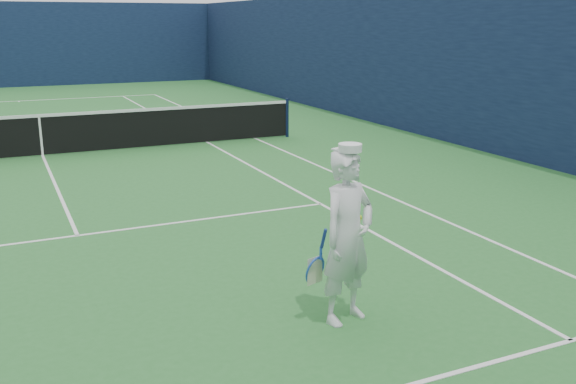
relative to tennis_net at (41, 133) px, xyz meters
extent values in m
plane|color=#296C2D|center=(0.00, 0.00, -0.55)|extent=(80.00, 80.00, 0.00)
cube|color=white|center=(0.00, 11.88, -0.55)|extent=(11.03, 0.06, 0.01)
cube|color=white|center=(5.49, 0.00, -0.55)|extent=(0.06, 23.83, 0.01)
cube|color=white|center=(4.12, 0.00, -0.55)|extent=(0.06, 23.77, 0.01)
cube|color=white|center=(0.00, 6.40, -0.55)|extent=(8.23, 0.06, 0.01)
cube|color=white|center=(0.00, -6.40, -0.55)|extent=(8.23, 0.06, 0.01)
cube|color=white|center=(0.00, 0.00, -0.55)|extent=(0.06, 12.80, 0.01)
cube|color=white|center=(0.00, 11.73, -0.55)|extent=(0.06, 0.30, 0.01)
cube|color=#101D3B|center=(0.00, 18.00, 1.45)|extent=(20.12, 0.12, 4.00)
cube|color=#0F1A39|center=(10.00, 0.00, 1.45)|extent=(0.12, 36.12, 4.00)
cylinder|color=#141E4C|center=(6.40, 0.00, -0.02)|extent=(0.09, 0.09, 1.07)
cube|color=black|center=(0.00, 0.00, -0.05)|extent=(12.79, 0.02, 0.92)
cube|color=white|center=(0.00, 0.00, 0.42)|extent=(12.79, 0.04, 0.07)
cube|color=white|center=(0.00, 0.00, -0.08)|extent=(0.05, 0.03, 0.94)
imported|color=white|center=(2.29, -10.51, 0.38)|extent=(0.79, 0.63, 1.87)
cylinder|color=white|center=(2.29, -10.51, 1.34)|extent=(0.24, 0.24, 0.08)
cube|color=white|center=(2.25, -10.38, 1.31)|extent=(0.20, 0.15, 0.02)
cylinder|color=navy|center=(2.00, -10.51, 0.41)|extent=(0.06, 0.10, 0.22)
cube|color=blue|center=(2.00, -10.46, 0.23)|extent=(0.03, 0.03, 0.14)
torus|color=blue|center=(1.96, -10.40, 0.03)|extent=(0.31, 0.18, 0.29)
cube|color=beige|center=(1.96, -10.40, 0.03)|extent=(0.21, 0.07, 0.30)
sphere|color=#E0EF1B|center=(2.50, -10.33, 0.47)|extent=(0.07, 0.07, 0.07)
sphere|color=#E0EF1B|center=(2.54, -10.30, 0.50)|extent=(0.07, 0.07, 0.07)
camera|label=1|loc=(-0.93, -16.01, 2.58)|focal=40.00mm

